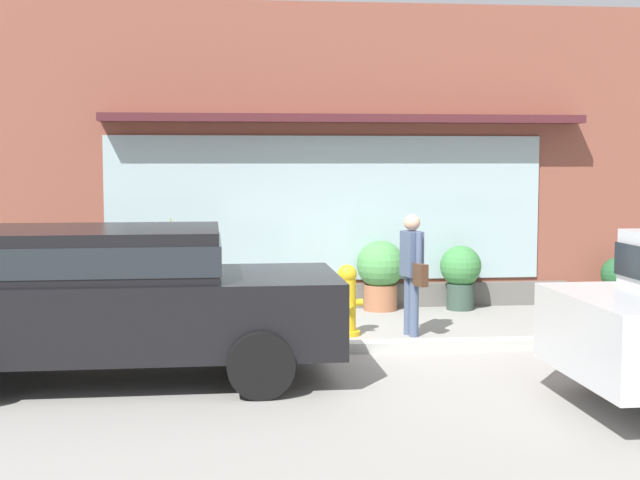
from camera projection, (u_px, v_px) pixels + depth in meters
The scene contains 13 objects.
ground_plane at pixel (378, 348), 10.77m from camera, with size 60.00×60.00×0.00m, color gray.
curb_strip at pixel (381, 346), 10.57m from camera, with size 14.00×0.24×0.12m, color #B2B2AD.
storefront at pixel (343, 160), 13.72m from camera, with size 14.00×0.81×4.61m.
fire_hydrant at pixel (347, 300), 11.51m from camera, with size 0.41×0.38×0.92m.
pedestrian_with_handbag at pixel (412, 266), 11.43m from camera, with size 0.27×0.64×1.56m.
parked_car_black at pixel (113, 293), 9.16m from camera, with size 4.48×2.12×1.57m.
potted_plant_trailing_edge at pixel (300, 295), 12.99m from camera, with size 0.41×0.41×0.56m.
potted_plant_window_right at pixel (171, 268), 13.00m from camera, with size 0.52×0.52×1.43m.
potted_plant_low_front at pixel (461, 273), 13.49m from camera, with size 0.62×0.62×0.97m.
potted_plant_window_left at pixel (77, 284), 12.57m from camera, with size 0.51×0.51×1.06m.
potted_plant_doorstep at pixel (617, 280), 13.74m from camera, with size 0.51×0.51×0.77m.
potted_plant_by_entrance at pixel (18, 281), 12.64m from camera, with size 0.46×0.46×1.14m.
potted_plant_window_center at pixel (381, 271), 13.44m from camera, with size 0.72×0.72×1.05m.
Camera 1 is at (-1.85, -10.47, 2.26)m, focal length 50.29 mm.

